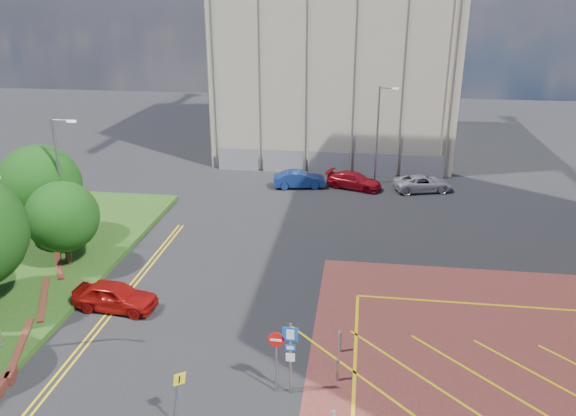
% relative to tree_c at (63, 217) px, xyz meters
% --- Properties ---
extents(ground, '(140.00, 140.00, 0.00)m').
position_rel_tree_c_xyz_m(ground, '(13.50, -10.00, -3.19)').
color(ground, black).
rests_on(ground, ground).
extents(retaining_wall, '(6.06, 20.33, 0.40)m').
position_rel_tree_c_xyz_m(retaining_wall, '(1.70, -8.00, -2.99)').
color(retaining_wall, maroon).
rests_on(retaining_wall, ground).
extents(tree_c, '(4.00, 4.00, 4.90)m').
position_rel_tree_c_xyz_m(tree_c, '(0.00, 0.00, 0.00)').
color(tree_c, '#3D2B1C').
rests_on(tree_c, grass_bed).
extents(tree_d, '(5.00, 5.00, 6.08)m').
position_rel_tree_c_xyz_m(tree_d, '(-3.00, 3.00, 0.68)').
color(tree_d, '#3D2B1C').
rests_on(tree_d, grass_bed).
extents(lamp_left_far, '(1.53, 0.16, 8.00)m').
position_rel_tree_c_xyz_m(lamp_left_far, '(-0.92, 2.00, 1.47)').
color(lamp_left_far, '#9EA0A8').
rests_on(lamp_left_far, grass_bed).
extents(lamp_back, '(1.53, 0.16, 8.00)m').
position_rel_tree_c_xyz_m(lamp_back, '(17.58, 18.00, 1.17)').
color(lamp_back, '#9EA0A8').
rests_on(lamp_back, ground).
extents(sign_cluster, '(1.17, 0.12, 3.20)m').
position_rel_tree_c_xyz_m(sign_cluster, '(13.80, -9.02, -1.24)').
color(sign_cluster, '#9EA0A8').
rests_on(sign_cluster, ground).
extents(warning_sign, '(0.63, 0.39, 2.25)m').
position_rel_tree_c_xyz_m(warning_sign, '(10.17, -11.22, -1.76)').
color(warning_sign, '#9EA0A8').
rests_on(warning_sign, ground).
extents(construction_building, '(21.20, 19.20, 22.00)m').
position_rel_tree_c_xyz_m(construction_building, '(13.50, 30.00, 7.81)').
color(construction_building, '#B6AC95').
rests_on(construction_building, ground).
extents(construction_fence, '(21.60, 0.06, 2.00)m').
position_rel_tree_c_xyz_m(construction_fence, '(14.50, 20.00, -2.19)').
color(construction_fence, gray).
rests_on(construction_fence, ground).
extents(car_red_left, '(4.35, 2.06, 1.44)m').
position_rel_tree_c_xyz_m(car_red_left, '(4.50, -3.88, -2.47)').
color(car_red_left, '#9D100D').
rests_on(car_red_left, ground).
extents(car_blue_back, '(4.39, 2.22, 1.38)m').
position_rel_tree_c_xyz_m(car_blue_back, '(11.43, 16.03, -2.50)').
color(car_blue_back, navy).
rests_on(car_blue_back, ground).
extents(car_red_back, '(4.85, 3.17, 1.31)m').
position_rel_tree_c_xyz_m(car_red_back, '(15.84, 16.43, -2.54)').
color(car_red_back, '#A60E19').
rests_on(car_red_back, ground).
extents(car_silver_back, '(5.02, 3.27, 1.28)m').
position_rel_tree_c_xyz_m(car_silver_back, '(21.27, 16.53, -2.55)').
color(car_silver_back, silver).
rests_on(car_silver_back, ground).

